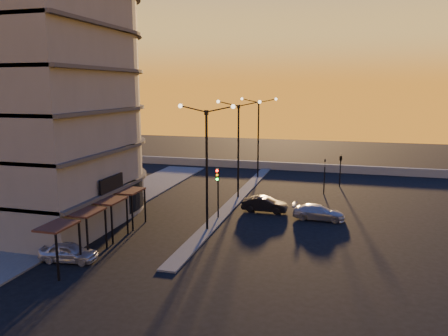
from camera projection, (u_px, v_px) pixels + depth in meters
ground at (207, 230)px, 33.18m from camera, size 120.00×120.00×0.00m
sidewalk_west at (111, 206)px, 39.70m from camera, size 5.00×40.00×0.12m
median at (238, 198)px, 42.65m from camera, size 1.20×36.00×0.12m
parapet at (281, 166)px, 57.21m from camera, size 44.00×0.50×1.00m
building at (38, 72)px, 34.68m from camera, size 14.35×17.08×25.00m
streetlamp_near at (207, 158)px, 32.15m from camera, size 4.32×0.32×9.51m
streetlamp_mid at (238, 141)px, 41.63m from camera, size 4.32×0.32×9.51m
streetlamp_far at (258, 131)px, 51.11m from camera, size 4.32×0.32×9.51m
traffic_light_main at (218, 185)px, 35.37m from camera, size 0.28×0.44×4.25m
signal_east_a at (324, 175)px, 44.01m from camera, size 0.13×0.16×3.60m
signal_east_b at (341, 158)px, 47.19m from camera, size 0.42×1.99×3.60m
car_hatchback at (69, 252)px, 27.14m from camera, size 3.72×1.82×1.22m
car_sedan at (264, 204)px, 38.03m from camera, size 3.94×1.43×1.29m
car_wagon at (319, 212)px, 35.74m from camera, size 4.27×1.82×1.23m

